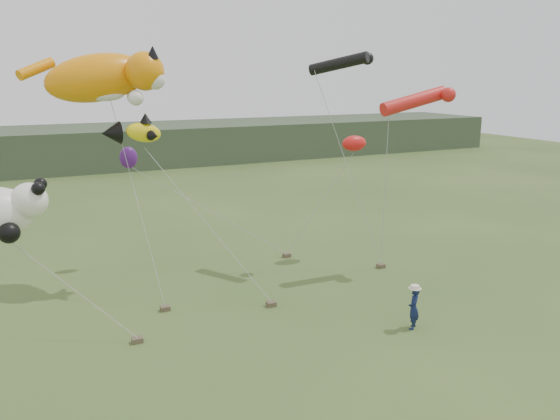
{
  "coord_description": "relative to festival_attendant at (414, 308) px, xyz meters",
  "views": [
    {
      "loc": [
        -10.09,
        -15.16,
        9.07
      ],
      "look_at": [
        -1.49,
        3.0,
        4.18
      ],
      "focal_mm": 35.0,
      "sensor_mm": 36.0,
      "label": 1
    }
  ],
  "objects": [
    {
      "name": "ground",
      "position": [
        -2.35,
        0.41,
        -0.8
      ],
      "size": [
        120.0,
        120.0,
        0.0
      ],
      "primitive_type": "plane",
      "color": "#385123",
      "rests_on": "ground"
    },
    {
      "name": "headland",
      "position": [
        -5.46,
        45.1,
        1.12
      ],
      "size": [
        90.0,
        13.0,
        4.0
      ],
      "color": "#2D3D28",
      "rests_on": "ground"
    },
    {
      "name": "festival_attendant",
      "position": [
        0.0,
        0.0,
        0.0
      ],
      "size": [
        0.69,
        0.68,
        1.61
      ],
      "primitive_type": "imported",
      "rotation": [
        0.0,
        0.0,
        3.88
      ],
      "color": "#121C43",
      "rests_on": "ground"
    },
    {
      "name": "sandbag_anchors",
      "position": [
        -3.81,
        5.65,
        -0.71
      ],
      "size": [
        12.69,
        6.48,
        0.19
      ],
      "color": "brown",
      "rests_on": "ground"
    },
    {
      "name": "cat_kite",
      "position": [
        -8.86,
        9.78,
        8.28
      ],
      "size": [
        5.8,
        3.1,
        2.65
      ],
      "color": "orange",
      "rests_on": "ground"
    },
    {
      "name": "fish_kite",
      "position": [
        -8.22,
        8.73,
        6.04
      ],
      "size": [
        2.58,
        1.7,
        1.35
      ],
      "color": "yellow",
      "rests_on": "ground"
    },
    {
      "name": "tube_kites",
      "position": [
        3.09,
        6.21,
        7.91
      ],
      "size": [
        5.5,
        4.57,
        2.87
      ],
      "color": "black",
      "rests_on": "ground"
    },
    {
      "name": "misc_kites",
      "position": [
        -1.43,
        9.63,
        4.86
      ],
      "size": [
        11.61,
        4.03,
        1.42
      ],
      "color": "red",
      "rests_on": "ground"
    }
  ]
}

